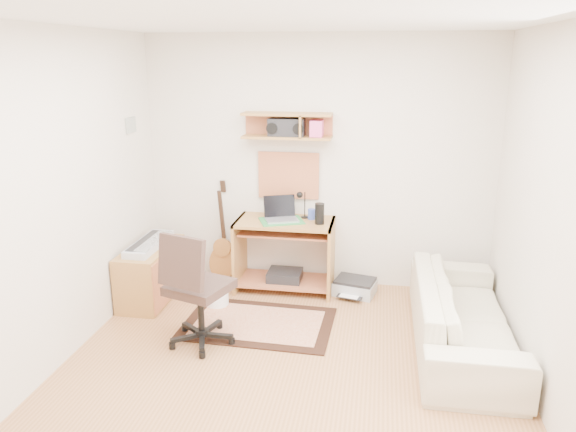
% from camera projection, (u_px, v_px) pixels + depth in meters
% --- Properties ---
extents(floor, '(3.60, 4.00, 0.01)m').
position_uv_depth(floor, '(285.00, 382.00, 4.19)').
color(floor, '#AA7447').
rests_on(floor, ground).
extents(ceiling, '(3.60, 4.00, 0.01)m').
position_uv_depth(ceiling, '(284.00, 17.00, 3.46)').
color(ceiling, white).
rests_on(ceiling, ground).
extents(back_wall, '(3.60, 0.01, 2.60)m').
position_uv_depth(back_wall, '(318.00, 164.00, 5.73)').
color(back_wall, beige).
rests_on(back_wall, ground).
extents(left_wall, '(0.01, 4.00, 2.60)m').
position_uv_depth(left_wall, '(45.00, 206.00, 4.12)').
color(left_wall, beige).
rests_on(left_wall, ground).
extents(right_wall, '(0.01, 4.00, 2.60)m').
position_uv_depth(right_wall, '(562.00, 230.00, 3.54)').
color(right_wall, beige).
rests_on(right_wall, ground).
extents(wall_shelf, '(0.90, 0.25, 0.26)m').
position_uv_depth(wall_shelf, '(287.00, 126.00, 5.54)').
color(wall_shelf, '#A8763B').
rests_on(wall_shelf, back_wall).
extents(cork_board, '(0.64, 0.03, 0.49)m').
position_uv_depth(cork_board, '(289.00, 175.00, 5.79)').
color(cork_board, tan).
rests_on(cork_board, back_wall).
extents(wall_photo, '(0.02, 0.20, 0.15)m').
position_uv_depth(wall_photo, '(131.00, 125.00, 5.42)').
color(wall_photo, '#4C8CBF').
rests_on(wall_photo, left_wall).
extents(desk, '(1.00, 0.55, 0.75)m').
position_uv_depth(desk, '(285.00, 255.00, 5.77)').
color(desk, '#A8763B').
rests_on(desk, floor).
extents(laptop, '(0.42, 0.42, 0.25)m').
position_uv_depth(laptop, '(282.00, 209.00, 5.61)').
color(laptop, silver).
rests_on(laptop, desk).
extents(speaker, '(0.10, 0.10, 0.21)m').
position_uv_depth(speaker, '(320.00, 214.00, 5.53)').
color(speaker, black).
rests_on(speaker, desk).
extents(desk_lamp, '(0.09, 0.09, 0.28)m').
position_uv_depth(desk_lamp, '(305.00, 205.00, 5.73)').
color(desk_lamp, black).
rests_on(desk_lamp, desk).
extents(pencil_cup, '(0.08, 0.08, 0.11)m').
position_uv_depth(pencil_cup, '(311.00, 214.00, 5.70)').
color(pencil_cup, '#394FAB').
rests_on(pencil_cup, desk).
extents(boombox, '(0.36, 0.16, 0.19)m').
position_uv_depth(boombox, '(286.00, 128.00, 5.54)').
color(boombox, black).
rests_on(boombox, wall_shelf).
extents(rug, '(1.37, 0.94, 0.02)m').
position_uv_depth(rug, '(258.00, 323.00, 5.09)').
color(rug, beige).
rests_on(rug, floor).
extents(task_chair, '(0.66, 0.66, 1.03)m').
position_uv_depth(task_chair, '(200.00, 287.00, 4.62)').
color(task_chair, '#34241E').
rests_on(task_chair, floor).
extents(cabinet, '(0.40, 0.90, 0.55)m').
position_uv_depth(cabinet, '(151.00, 273.00, 5.56)').
color(cabinet, '#A8763B').
rests_on(cabinet, floor).
extents(music_keyboard, '(0.23, 0.75, 0.07)m').
position_uv_depth(music_keyboard, '(149.00, 244.00, 5.48)').
color(music_keyboard, '#B2B5BA').
rests_on(music_keyboard, cabinet).
extents(guitar, '(0.31, 0.21, 1.10)m').
position_uv_depth(guitar, '(221.00, 232.00, 5.96)').
color(guitar, '#AD7035').
rests_on(guitar, floor).
extents(waste_basket, '(0.26, 0.26, 0.27)m').
position_uv_depth(waste_basket, '(217.00, 293.00, 5.43)').
color(waste_basket, white).
rests_on(waste_basket, floor).
extents(printer, '(0.47, 0.40, 0.15)m').
position_uv_depth(printer, '(355.00, 286.00, 5.72)').
color(printer, '#A5A8AA').
rests_on(printer, floor).
extents(sofa, '(0.57, 1.95, 0.76)m').
position_uv_depth(sofa, '(464.00, 304.00, 4.61)').
color(sofa, beige).
rests_on(sofa, floor).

